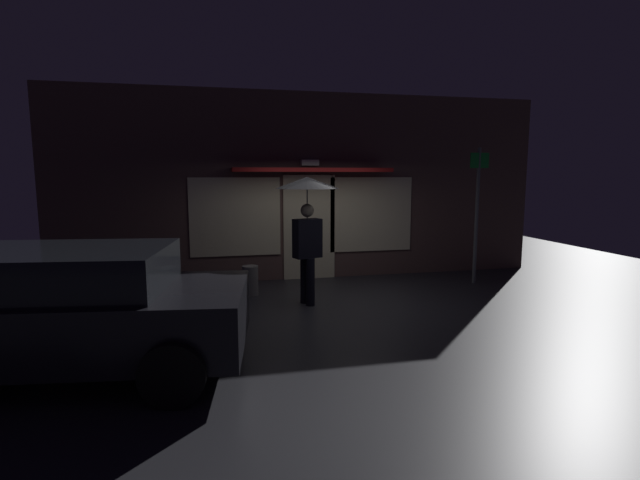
% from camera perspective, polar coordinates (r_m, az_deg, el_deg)
% --- Properties ---
extents(ground_plane, '(18.00, 18.00, 0.00)m').
position_cam_1_polar(ground_plane, '(8.11, 1.81, -7.88)').
color(ground_plane, '#26262B').
extents(building_facade, '(10.35, 1.00, 3.90)m').
position_cam_1_polar(building_facade, '(10.09, -1.51, 6.36)').
color(building_facade, brown).
rests_on(building_facade, ground).
extents(person_with_umbrella, '(1.06, 1.06, 2.17)m').
position_cam_1_polar(person_with_umbrella, '(7.91, -1.56, 4.03)').
color(person_with_umbrella, black).
rests_on(person_with_umbrella, ground).
extents(parked_car, '(4.09, 2.45, 1.40)m').
position_cam_1_polar(parked_car, '(5.98, -28.21, -7.37)').
color(parked_car, black).
rests_on(parked_car, ground).
extents(street_sign_post, '(0.40, 0.07, 2.73)m').
position_cam_1_polar(street_sign_post, '(10.02, 18.40, 3.66)').
color(street_sign_post, '#595B60').
rests_on(street_sign_post, ground).
extents(sidewalk_bollard, '(0.29, 0.29, 0.54)m').
position_cam_1_polar(sidewalk_bollard, '(8.83, -8.41, -4.85)').
color(sidewalk_bollard, slate).
rests_on(sidewalk_bollard, ground).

